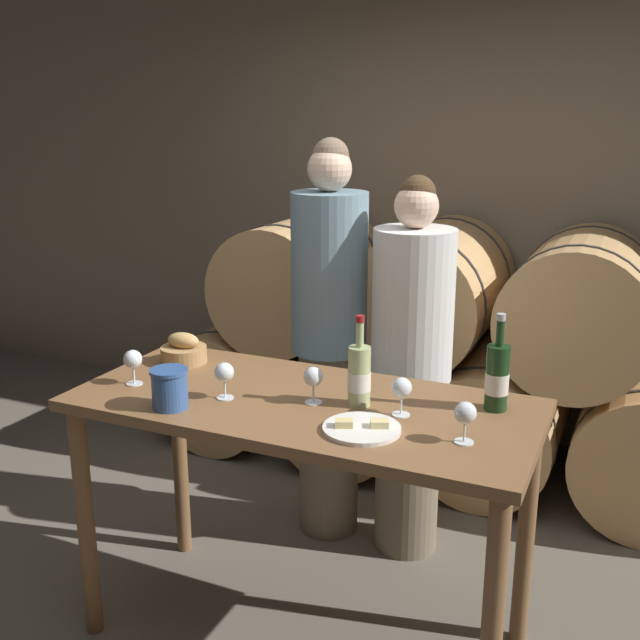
{
  "coord_description": "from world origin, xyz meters",
  "views": [
    {
      "loc": [
        1.04,
        -2.18,
        1.91
      ],
      "look_at": [
        0.0,
        0.14,
        1.2
      ],
      "focal_mm": 42.0,
      "sensor_mm": 36.0,
      "label": 1
    }
  ],
  "objects": [
    {
      "name": "ground_plane",
      "position": [
        0.0,
        0.0,
        0.0
      ],
      "size": [
        10.0,
        10.0,
        0.0
      ],
      "primitive_type": "plane",
      "color": "#665E51"
    },
    {
      "name": "stone_wall_back",
      "position": [
        0.0,
        2.22,
        1.6
      ],
      "size": [
        10.0,
        0.12,
        3.2
      ],
      "color": "gray",
      "rests_on": "ground_plane"
    },
    {
      "name": "barrel_stack",
      "position": [
        -0.0,
        1.61,
        0.62
      ],
      "size": [
        3.01,
        0.97,
        1.35
      ],
      "color": "tan",
      "rests_on": "ground_plane"
    },
    {
      "name": "tasting_table",
      "position": [
        0.0,
        0.0,
        0.82
      ],
      "size": [
        1.61,
        0.72,
        0.95
      ],
      "color": "brown",
      "rests_on": "ground_plane"
    },
    {
      "name": "person_left",
      "position": [
        -0.22,
        0.75,
        0.93
      ],
      "size": [
        0.33,
        0.33,
        1.81
      ],
      "color": "#756651",
      "rests_on": "ground_plane"
    },
    {
      "name": "person_right",
      "position": [
        0.16,
        0.75,
        0.85
      ],
      "size": [
        0.35,
        0.35,
        1.67
      ],
      "color": "#756651",
      "rests_on": "ground_plane"
    },
    {
      "name": "wine_bottle_red",
      "position": [
        0.62,
        0.19,
        1.07
      ],
      "size": [
        0.08,
        0.08,
        0.33
      ],
      "color": "#193819",
      "rests_on": "tasting_table"
    },
    {
      "name": "wine_bottle_white",
      "position": [
        0.19,
        0.03,
        1.06
      ],
      "size": [
        0.08,
        0.08,
        0.32
      ],
      "color": "#ADBC7F",
      "rests_on": "tasting_table"
    },
    {
      "name": "blue_crock",
      "position": [
        -0.38,
        -0.25,
        1.03
      ],
      "size": [
        0.13,
        0.13,
        0.14
      ],
      "color": "#335693",
      "rests_on": "tasting_table"
    },
    {
      "name": "bread_basket",
      "position": [
        -0.6,
        0.17,
        1.0
      ],
      "size": [
        0.18,
        0.18,
        0.12
      ],
      "color": "#A87F4C",
      "rests_on": "tasting_table"
    },
    {
      "name": "cheese_plate",
      "position": [
        0.28,
        -0.16,
        0.96
      ],
      "size": [
        0.25,
        0.25,
        0.04
      ],
      "color": "white",
      "rests_on": "tasting_table"
    },
    {
      "name": "wine_glass_far_left",
      "position": [
        -0.63,
        -0.11,
        1.04
      ],
      "size": [
        0.07,
        0.07,
        0.13
      ],
      "color": "white",
      "rests_on": "tasting_table"
    },
    {
      "name": "wine_glass_left",
      "position": [
        -0.25,
        -0.1,
        1.04
      ],
      "size": [
        0.07,
        0.07,
        0.13
      ],
      "color": "white",
      "rests_on": "tasting_table"
    },
    {
      "name": "wine_glass_center",
      "position": [
        0.04,
        -0.01,
        1.04
      ],
      "size": [
        0.07,
        0.07,
        0.13
      ],
      "color": "white",
      "rests_on": "tasting_table"
    },
    {
      "name": "wine_glass_right",
      "position": [
        0.35,
        0.01,
        1.04
      ],
      "size": [
        0.07,
        0.07,
        0.13
      ],
      "color": "white",
      "rests_on": "tasting_table"
    },
    {
      "name": "wine_glass_far_right",
      "position": [
        0.59,
        -0.12,
        1.04
      ],
      "size": [
        0.07,
        0.07,
        0.13
      ],
      "color": "white",
      "rests_on": "tasting_table"
    }
  ]
}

